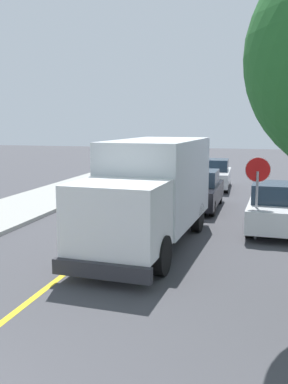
% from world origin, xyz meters
% --- Properties ---
extents(centre_line_yellow, '(0.16, 56.00, 0.01)m').
position_xyz_m(centre_line_yellow, '(0.00, 10.00, 0.00)').
color(centre_line_yellow, gold).
rests_on(centre_line_yellow, ground).
extents(box_truck, '(2.80, 7.30, 3.20)m').
position_xyz_m(box_truck, '(1.43, 9.27, 1.77)').
color(box_truck, silver).
rests_on(box_truck, ground).
extents(parked_car_near, '(1.84, 4.42, 1.67)m').
position_xyz_m(parked_car_near, '(2.06, 15.25, 0.79)').
color(parked_car_near, black).
rests_on(parked_car_near, ground).
extents(parked_car_mid, '(1.92, 4.45, 1.67)m').
position_xyz_m(parked_car_mid, '(2.10, 21.20, 0.79)').
color(parked_car_mid, silver).
rests_on(parked_car_mid, ground).
extents(parked_van_across, '(1.99, 4.47, 1.67)m').
position_xyz_m(parked_van_across, '(5.20, 12.11, 0.79)').
color(parked_van_across, silver).
rests_on(parked_van_across, ground).
extents(stop_sign, '(0.80, 0.10, 2.65)m').
position_xyz_m(stop_sign, '(4.55, 10.72, 1.86)').
color(stop_sign, gray).
rests_on(stop_sign, ground).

